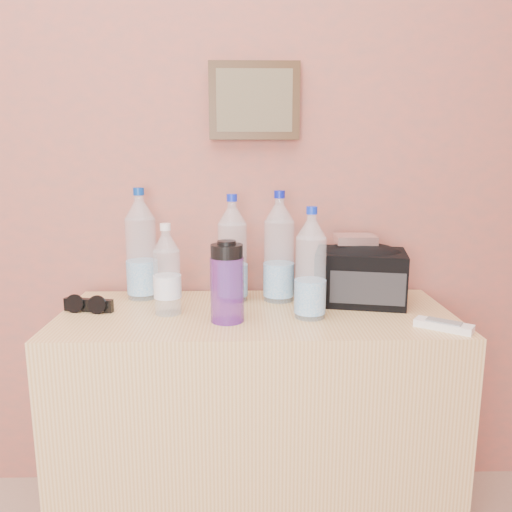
{
  "coord_description": "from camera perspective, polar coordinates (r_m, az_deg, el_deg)",
  "views": [
    {
      "loc": [
        0.43,
        0.26,
        1.22
      ],
      "look_at": [
        0.46,
        1.71,
        0.93
      ],
      "focal_mm": 35.0,
      "sensor_mm": 36.0,
      "label": 1
    }
  ],
  "objects": [
    {
      "name": "foil_packet",
      "position": [
        1.65,
        11.25,
        1.9
      ],
      "size": [
        0.13,
        0.11,
        0.03
      ],
      "primitive_type": "cube",
      "rotation": [
        0.0,
        0.0,
        -0.01
      ],
      "color": "white",
      "rests_on": "toiletry_bag"
    },
    {
      "name": "toiletry_bag",
      "position": [
        1.66,
        11.8,
        -1.94
      ],
      "size": [
        0.32,
        0.26,
        0.19
      ],
      "primitive_type": null,
      "rotation": [
        0.0,
        0.0,
        -0.21
      ],
      "color": "#222329",
      "rests_on": "dresser"
    },
    {
      "name": "pet_large_a",
      "position": [
        1.71,
        -12.98,
        0.67
      ],
      "size": [
        0.1,
        0.1,
        0.37
      ],
      "rotation": [
        0.0,
        0.0,
        -0.34
      ],
      "color": "white",
      "rests_on": "dresser"
    },
    {
      "name": "ac_remote",
      "position": [
        1.49,
        20.65,
        -7.46
      ],
      "size": [
        0.15,
        0.13,
        0.02
      ],
      "primitive_type": "cube",
      "rotation": [
        0.0,
        0.0,
        -0.62
      ],
      "color": "silver",
      "rests_on": "dresser"
    },
    {
      "name": "pet_large_d",
      "position": [
        1.47,
        6.25,
        -1.53
      ],
      "size": [
        0.09,
        0.09,
        0.33
      ],
      "rotation": [
        0.0,
        0.0,
        -0.13
      ],
      "color": "white",
      "rests_on": "dresser"
    },
    {
      "name": "pet_large_c",
      "position": [
        1.64,
        2.65,
        0.38
      ],
      "size": [
        0.1,
        0.1,
        0.36
      ],
      "rotation": [
        0.0,
        0.0,
        0.19
      ],
      "color": "#A5C2D2",
      "rests_on": "dresser"
    },
    {
      "name": "picture_frame",
      "position": [
        1.73,
        -0.19,
        17.3
      ],
      "size": [
        0.3,
        0.03,
        0.25
      ],
      "primitive_type": null,
      "color": "#382311",
      "rests_on": "room_shell"
    },
    {
      "name": "nalgene_bottle",
      "position": [
        1.43,
        -3.33,
        -2.99
      ],
      "size": [
        0.1,
        0.1,
        0.24
      ],
      "rotation": [
        0.0,
        0.0,
        -0.08
      ],
      "color": "#5B2288",
      "rests_on": "dresser"
    },
    {
      "name": "pet_small",
      "position": [
        1.52,
        -10.13,
        -2.1
      ],
      "size": [
        0.08,
        0.08,
        0.28
      ],
      "rotation": [
        0.0,
        0.0,
        0.05
      ],
      "color": "#A7BCD1",
      "rests_on": "dresser"
    },
    {
      "name": "pet_large_b",
      "position": [
        1.64,
        -2.71,
        0.22
      ],
      "size": [
        0.1,
        0.1,
        0.35
      ],
      "rotation": [
        0.0,
        0.0,
        0.24
      ],
      "color": "silver",
      "rests_on": "dresser"
    },
    {
      "name": "sunglasses",
      "position": [
        1.63,
        -18.58,
        -5.34
      ],
      "size": [
        0.16,
        0.09,
        0.04
      ],
      "primitive_type": null,
      "rotation": [
        0.0,
        0.0,
        -0.19
      ],
      "color": "black",
      "rests_on": "dresser"
    },
    {
      "name": "dresser",
      "position": [
        1.7,
        -0.02,
        -18.55
      ],
      "size": [
        1.2,
        0.5,
        0.75
      ],
      "primitive_type": "cube",
      "color": "#9F6E44",
      "rests_on": "ground"
    }
  ]
}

